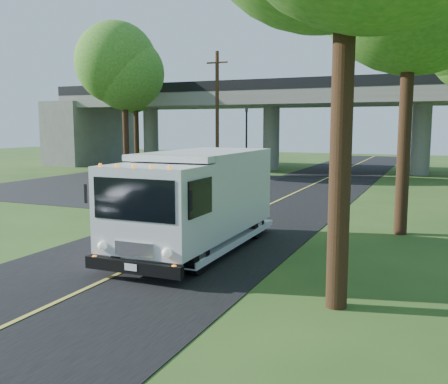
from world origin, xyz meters
The scene contains 12 objects.
ground centered at (0.00, 0.00, 0.00)m, with size 120.00×120.00×0.00m, color #2C4B1B.
road centered at (0.00, 10.00, 0.01)m, with size 7.00×90.00×0.02m, color black.
parking_lot centered at (-11.00, 18.00, 0.01)m, with size 16.00×18.00×0.01m, color black.
lane_line centered at (0.00, 10.00, 0.03)m, with size 0.12×90.00×0.01m, color gold.
overpass centered at (0.00, 32.00, 4.56)m, with size 54.00×10.00×7.30m.
traffic_signal centered at (-6.00, 26.00, 3.20)m, with size 0.18×0.22×5.20m.
utility_pole centered at (-7.50, 24.00, 4.59)m, with size 1.60×0.26×9.00m.
tree_left_lot centered at (-13.79, 21.84, 7.90)m, with size 5.60×5.50×10.50m.
tree_left_far centered at (-16.79, 27.84, 7.45)m, with size 5.26×5.16×9.89m.
step_van centered at (0.72, 4.08, 1.62)m, with size 2.66×7.10×2.97m.
red_sedan centered at (-8.80, 17.50, 0.73)m, with size 2.04×5.01×1.45m, color #A50A0E.
pedestrian centered at (-3.80, 10.25, 0.86)m, with size 0.63×0.41×1.73m, color gray.
Camera 1 is at (7.31, -9.11, 3.75)m, focal length 40.00 mm.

